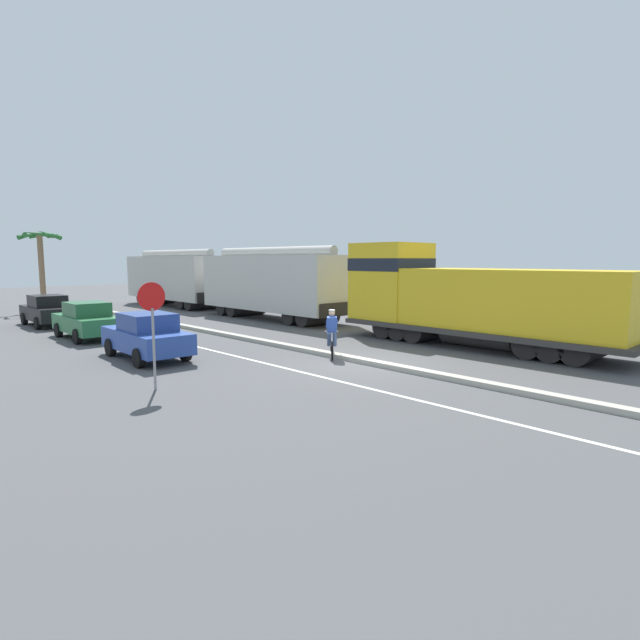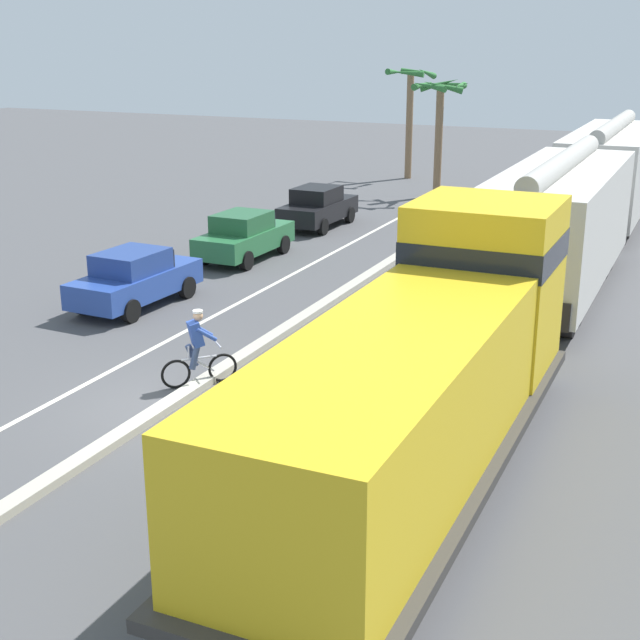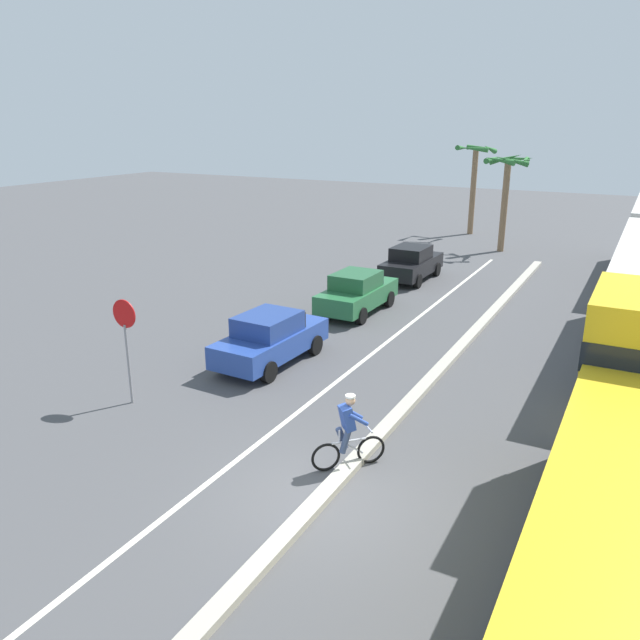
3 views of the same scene
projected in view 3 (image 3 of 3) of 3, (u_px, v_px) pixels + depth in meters
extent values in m
plane|color=#4C4C4F|center=(324.00, 498.00, 12.55)|extent=(120.00, 120.00, 0.00)
cube|color=#B2AD9E|center=(424.00, 387.00, 17.55)|extent=(0.36, 36.00, 0.16)
cube|color=silver|center=(347.00, 374.00, 18.66)|extent=(0.14, 36.00, 0.01)
cube|color=#383533|center=(638.00, 610.00, 8.75)|extent=(3.10, 11.60, 0.20)
cylinder|color=#4C4947|center=(636.00, 619.00, 8.79)|extent=(1.10, 3.00, 1.10)
cube|color=#28479E|center=(271.00, 342.00, 19.32)|extent=(1.87, 4.27, 0.70)
cube|color=navy|center=(268.00, 324.00, 19.00)|extent=(1.58, 1.96, 0.60)
cube|color=#1E232D|center=(286.00, 317.00, 19.83)|extent=(1.43, 0.18, 0.51)
cylinder|color=black|center=(274.00, 336.00, 20.88)|extent=(0.25, 0.65, 0.64)
cylinder|color=black|center=(315.00, 345.00, 20.10)|extent=(0.25, 0.65, 0.64)
cylinder|color=black|center=(224.00, 361.00, 18.75)|extent=(0.25, 0.65, 0.64)
cylinder|color=black|center=(268.00, 372.00, 17.97)|extent=(0.25, 0.65, 0.64)
cube|color=#286B3D|center=(357.00, 296.00, 24.42)|extent=(1.77, 4.23, 0.70)
cube|color=#225B34|center=(356.00, 280.00, 24.09)|extent=(1.53, 1.93, 0.60)
cube|color=#1E232D|center=(367.00, 276.00, 24.94)|extent=(1.43, 0.15, 0.51)
cylinder|color=black|center=(353.00, 294.00, 25.98)|extent=(0.23, 0.64, 0.64)
cylinder|color=black|center=(389.00, 299.00, 25.23)|extent=(0.23, 0.64, 0.64)
cylinder|color=black|center=(323.00, 310.00, 23.82)|extent=(0.23, 0.64, 0.64)
cylinder|color=black|center=(361.00, 316.00, 23.07)|extent=(0.23, 0.64, 0.64)
cube|color=black|center=(412.00, 266.00, 29.36)|extent=(1.75, 4.22, 0.70)
cube|color=black|center=(411.00, 253.00, 29.03)|extent=(1.52, 1.92, 0.60)
cube|color=#1E232D|center=(419.00, 250.00, 29.88)|extent=(1.43, 0.14, 0.51)
cylinder|color=black|center=(405.00, 266.00, 30.92)|extent=(0.23, 0.64, 0.64)
cylinder|color=black|center=(437.00, 269.00, 30.18)|extent=(0.23, 0.64, 0.64)
cylinder|color=black|center=(385.00, 277.00, 28.75)|extent=(0.23, 0.64, 0.64)
cylinder|color=black|center=(418.00, 281.00, 28.01)|extent=(0.23, 0.64, 0.64)
torus|color=black|center=(371.00, 450.00, 13.73)|extent=(0.50, 0.52, 0.66)
torus|color=black|center=(326.00, 457.00, 13.41)|extent=(0.50, 0.52, 0.66)
cylinder|color=silver|center=(349.00, 441.00, 13.48)|extent=(0.58, 0.61, 0.05)
cylinder|color=silver|center=(353.00, 448.00, 13.56)|extent=(0.37, 0.38, 0.36)
cylinder|color=silver|center=(339.00, 436.00, 13.37)|extent=(0.04, 0.04, 0.30)
cylinder|color=silver|center=(368.00, 428.00, 13.53)|extent=(0.37, 0.36, 0.04)
cylinder|color=#38476B|center=(342.00, 438.00, 13.52)|extent=(0.31, 0.32, 0.52)
cylinder|color=#38476B|center=(345.00, 442.00, 13.34)|extent=(0.28, 0.29, 0.52)
cube|color=#2D4CA5|center=(347.00, 418.00, 13.29)|extent=(0.47, 0.47, 0.57)
sphere|color=tan|center=(350.00, 401.00, 13.19)|extent=(0.22, 0.22, 0.22)
cylinder|color=white|center=(350.00, 396.00, 13.16)|extent=(0.22, 0.22, 0.05)
cylinder|color=#2D4CA5|center=(353.00, 413.00, 13.49)|extent=(0.38, 0.40, 0.36)
cylinder|color=#2D4CA5|center=(358.00, 420.00, 13.20)|extent=(0.38, 0.40, 0.36)
cylinder|color=gray|center=(129.00, 365.00, 16.42)|extent=(0.07, 0.07, 2.20)
cylinder|color=red|center=(124.00, 314.00, 16.01)|extent=(0.76, 0.03, 0.76)
cylinder|color=white|center=(125.00, 314.00, 16.02)|extent=(0.48, 0.02, 0.48)
cylinder|color=#846647|center=(473.00, 192.00, 40.49)|extent=(0.36, 0.36, 5.44)
cone|color=#2D7033|center=(490.00, 149.00, 39.12)|extent=(0.60, 1.85, 0.71)
cone|color=#2D7033|center=(481.00, 148.00, 40.37)|extent=(1.82, 0.43, 0.36)
cone|color=#2D7033|center=(463.00, 148.00, 40.11)|extent=(0.49, 1.83, 0.40)
cone|color=#2D7033|center=(474.00, 149.00, 38.85)|extent=(1.84, 0.47, 0.45)
cylinder|color=#846647|center=(504.00, 207.00, 35.15)|extent=(0.36, 0.36, 5.08)
cone|color=#2D7033|center=(525.00, 160.00, 34.02)|extent=(0.48, 1.83, 0.39)
cone|color=#2D7033|center=(520.00, 159.00, 34.79)|extent=(1.73, 1.22, 0.50)
cone|color=#2D7033|center=(506.00, 158.00, 35.21)|extent=(1.81, 0.98, 0.74)
cone|color=#2D7033|center=(493.00, 159.00, 34.89)|extent=(0.64, 1.85, 0.48)
cone|color=#2D7033|center=(500.00, 160.00, 33.77)|extent=(1.83, 0.89, 0.54)
cone|color=#2D7033|center=(512.00, 161.00, 33.50)|extent=(1.80, 1.02, 0.71)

